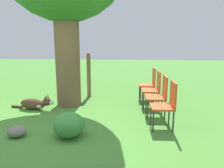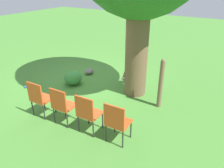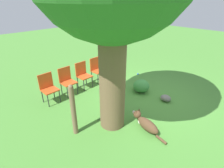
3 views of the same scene
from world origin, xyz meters
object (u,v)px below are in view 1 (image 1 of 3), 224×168
at_px(red_chair_1, 160,94).
at_px(red_chair_0, 167,102).
at_px(red_chair_3, 150,82).
at_px(fence_post, 89,75).
at_px(dog, 35,104).
at_px(red_chair_2, 154,87).

bearing_deg(red_chair_1, red_chair_0, 92.25).
distance_m(red_chair_0, red_chair_3, 2.02).
distance_m(fence_post, red_chair_0, 2.94).
distance_m(dog, red_chair_3, 3.05).
xyz_separation_m(fence_post, red_chair_2, (1.79, -0.92, -0.14)).
distance_m(red_chair_1, red_chair_3, 1.35).
distance_m(dog, red_chair_2, 2.92).
relative_size(red_chair_0, red_chair_1, 1.00).
relative_size(dog, red_chair_2, 1.26).
xyz_separation_m(red_chair_0, red_chair_3, (-0.11, 2.02, 0.00)).
bearing_deg(red_chair_2, red_chair_1, 92.25).
xyz_separation_m(dog, red_chair_2, (2.87, 0.40, 0.37)).
bearing_deg(fence_post, red_chair_1, -41.12).
height_order(red_chair_2, red_chair_3, same).
bearing_deg(red_chair_1, red_chair_2, -87.75).
xyz_separation_m(red_chair_1, red_chair_2, (-0.04, 0.67, 0.00)).
bearing_deg(red_chair_2, red_chair_0, 92.25).
relative_size(dog, red_chair_3, 1.26).
relative_size(dog, red_chair_0, 1.26).
bearing_deg(fence_post, red_chair_2, -27.28).
relative_size(fence_post, red_chair_0, 1.43).
xyz_separation_m(fence_post, red_chair_3, (1.75, -0.25, -0.14)).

